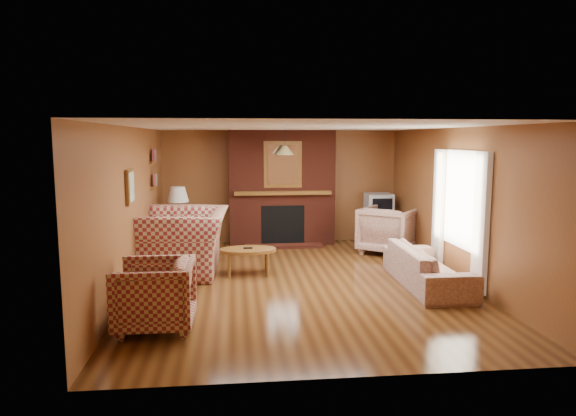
{
  "coord_description": "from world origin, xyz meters",
  "views": [
    {
      "loc": [
        -1.01,
        -7.72,
        2.23
      ],
      "look_at": [
        -0.12,
        0.6,
        1.09
      ],
      "focal_mm": 32.0,
      "sensor_mm": 36.0,
      "label": 1
    }
  ],
  "objects": [
    {
      "name": "tv_stand",
      "position": [
        2.05,
        2.8,
        0.29
      ],
      "size": [
        0.57,
        0.52,
        0.57
      ],
      "primitive_type": "cube",
      "rotation": [
        0.0,
        0.0,
        0.09
      ],
      "color": "black",
      "rests_on": "floor"
    },
    {
      "name": "wall_left",
      "position": [
        -2.5,
        0.0,
        1.2
      ],
      "size": [
        0.0,
        6.5,
        6.5
      ],
      "primitive_type": "plane",
      "rotation": [
        1.57,
        0.0,
        1.57
      ],
      "color": "brown",
      "rests_on": "floor"
    },
    {
      "name": "table_lamp",
      "position": [
        -2.1,
        2.45,
        0.98
      ],
      "size": [
        0.43,
        0.43,
        0.7
      ],
      "color": "silver",
      "rests_on": "side_table"
    },
    {
      "name": "botanical_print",
      "position": [
        -2.47,
        -0.3,
        1.55
      ],
      "size": [
        0.05,
        0.4,
        0.5
      ],
      "color": "brown",
      "rests_on": "wall_left"
    },
    {
      "name": "ceiling",
      "position": [
        0.0,
        0.0,
        2.4
      ],
      "size": [
        6.5,
        6.5,
        0.0
      ],
      "primitive_type": "plane",
      "rotation": [
        3.14,
        0.0,
        0.0
      ],
      "color": "white",
      "rests_on": "wall_back"
    },
    {
      "name": "wall_front",
      "position": [
        0.0,
        -3.25,
        1.2
      ],
      "size": [
        6.5,
        0.0,
        6.5
      ],
      "primitive_type": "plane",
      "rotation": [
        -1.57,
        0.0,
        0.0
      ],
      "color": "brown",
      "rests_on": "floor"
    },
    {
      "name": "floor",
      "position": [
        0.0,
        0.0,
        0.0
      ],
      "size": [
        6.5,
        6.5,
        0.0
      ],
      "primitive_type": "plane",
      "color": "#43240E",
      "rests_on": "ground"
    },
    {
      "name": "side_table",
      "position": [
        -2.1,
        2.45,
        0.29
      ],
      "size": [
        0.47,
        0.47,
        0.59
      ],
      "primitive_type": "cube",
      "rotation": [
        0.0,
        0.0,
        -0.07
      ],
      "color": "brown",
      "rests_on": "floor"
    },
    {
      "name": "wall_right",
      "position": [
        2.5,
        0.0,
        1.2
      ],
      "size": [
        0.0,
        6.5,
        6.5
      ],
      "primitive_type": "plane",
      "rotation": [
        1.57,
        0.0,
        -1.57
      ],
      "color": "brown",
      "rests_on": "floor"
    },
    {
      "name": "plaid_loveseat",
      "position": [
        -1.85,
        0.78,
        0.53
      ],
      "size": [
        1.5,
        1.69,
        1.06
      ],
      "primitive_type": "imported",
      "rotation": [
        0.0,
        0.0,
        -1.62
      ],
      "color": "maroon",
      "rests_on": "floor"
    },
    {
      "name": "wall_back",
      "position": [
        0.0,
        3.25,
        1.2
      ],
      "size": [
        6.5,
        0.0,
        6.5
      ],
      "primitive_type": "plane",
      "rotation": [
        1.57,
        0.0,
        0.0
      ],
      "color": "brown",
      "rests_on": "floor"
    },
    {
      "name": "floral_sofa",
      "position": [
        1.9,
        -0.41,
        0.3
      ],
      "size": [
        0.85,
        2.08,
        0.6
      ],
      "primitive_type": "imported",
      "rotation": [
        0.0,
        0.0,
        1.55
      ],
      "color": "beige",
      "rests_on": "floor"
    },
    {
      "name": "plaid_armchair",
      "position": [
        -1.95,
        -1.78,
        0.41
      ],
      "size": [
        0.91,
        0.88,
        0.82
      ],
      "primitive_type": "imported",
      "rotation": [
        0.0,
        0.0,
        -1.58
      ],
      "color": "maroon",
      "rests_on": "floor"
    },
    {
      "name": "crt_tv",
      "position": [
        2.05,
        2.79,
        0.82
      ],
      "size": [
        0.56,
        0.56,
        0.5
      ],
      "color": "#AFB2B8",
      "rests_on": "tv_stand"
    },
    {
      "name": "pendant_light",
      "position": [
        0.0,
        2.3,
        2.0
      ],
      "size": [
        0.36,
        0.36,
        0.48
      ],
      "color": "black",
      "rests_on": "ceiling"
    },
    {
      "name": "window_right",
      "position": [
        2.45,
        -0.2,
        1.13
      ],
      "size": [
        0.1,
        1.85,
        2.0
      ],
      "color": "beige",
      "rests_on": "wall_right"
    },
    {
      "name": "fireplace",
      "position": [
        0.0,
        2.98,
        1.18
      ],
      "size": [
        2.2,
        0.82,
        2.4
      ],
      "color": "#541D12",
      "rests_on": "floor"
    },
    {
      "name": "bookshelf",
      "position": [
        -2.44,
        1.9,
        1.67
      ],
      "size": [
        0.09,
        0.55,
        0.71
      ],
      "color": "brown",
      "rests_on": "wall_left"
    },
    {
      "name": "coffee_table",
      "position": [
        -0.79,
        0.56,
        0.38
      ],
      "size": [
        0.93,
        0.58,
        0.45
      ],
      "color": "brown",
      "rests_on": "floor"
    },
    {
      "name": "floral_armchair",
      "position": [
        1.98,
        1.87,
        0.46
      ],
      "size": [
        1.38,
        1.39,
        0.91
      ],
      "primitive_type": "imported",
      "rotation": [
        0.0,
        0.0,
        2.48
      ],
      "color": "beige",
      "rests_on": "floor"
    }
  ]
}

